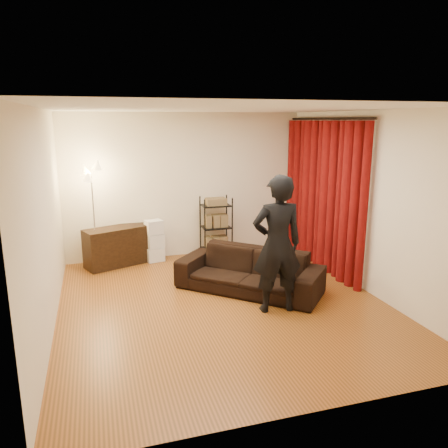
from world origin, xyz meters
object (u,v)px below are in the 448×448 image
object	(u,v)px
person	(277,245)
floor_lamp	(94,218)
sofa	(249,271)
storage_boxes	(155,241)
media_cabinet	(119,246)
wire_shelf	(216,227)

from	to	relation	value
person	floor_lamp	size ratio (longest dim) A/B	1.02
sofa	storage_boxes	xyz separation A→B (m)	(-1.18, 1.87, 0.07)
media_cabinet	wire_shelf	bearing A→B (deg)	-22.77
media_cabinet	sofa	bearing A→B (deg)	-66.93
sofa	wire_shelf	xyz separation A→B (m)	(-0.02, 1.81, 0.26)
person	storage_boxes	size ratio (longest dim) A/B	2.41
sofa	floor_lamp	size ratio (longest dim) A/B	1.18
wire_shelf	floor_lamp	xyz separation A→B (m)	(-2.20, -0.13, 0.34)
floor_lamp	person	bearing A→B (deg)	-46.28
wire_shelf	floor_lamp	distance (m)	2.23
wire_shelf	media_cabinet	bearing A→B (deg)	-167.82
floor_lamp	wire_shelf	bearing A→B (deg)	3.50
media_cabinet	wire_shelf	world-z (taller)	wire_shelf
storage_boxes	wire_shelf	distance (m)	1.18
wire_shelf	person	bearing A→B (deg)	-73.68
floor_lamp	sofa	bearing A→B (deg)	-37.05
person	wire_shelf	size ratio (longest dim) A/B	1.62
media_cabinet	storage_boxes	xyz separation A→B (m)	(0.65, 0.02, 0.04)
storage_boxes	media_cabinet	bearing A→B (deg)	-178.30
floor_lamp	media_cabinet	bearing A→B (deg)	23.70
person	media_cabinet	size ratio (longest dim) A/B	1.57
sofa	floor_lamp	distance (m)	2.84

